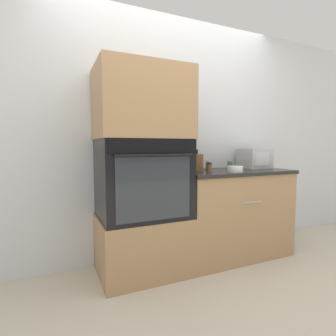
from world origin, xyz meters
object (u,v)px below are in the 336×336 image
at_px(wall_oven, 143,178).
at_px(condiment_jar_far, 230,164).
at_px(knife_block, 195,162).
at_px(condiment_jar_near, 208,165).
at_px(condiment_jar_mid, 209,167).
at_px(bowl, 235,169).
at_px(microwave, 254,158).

bearing_deg(wall_oven, condiment_jar_far, 7.46).
bearing_deg(knife_block, condiment_jar_near, 30.12).
bearing_deg(condiment_jar_mid, condiment_jar_far, 20.64).
relative_size(knife_block, bowl, 1.45).
bearing_deg(condiment_jar_far, knife_block, -172.13).
distance_m(wall_oven, bowl, 0.90).
relative_size(wall_oven, condiment_jar_mid, 8.79).
xyz_separation_m(wall_oven, knife_block, (0.58, 0.07, 0.12)).
xyz_separation_m(wall_oven, condiment_jar_near, (0.82, 0.21, 0.08)).
distance_m(bowl, condiment_jar_near, 0.39).
distance_m(bowl, condiment_jar_mid, 0.25).
height_order(knife_block, condiment_jar_mid, knife_block).
xyz_separation_m(condiment_jar_mid, condiment_jar_far, (0.36, 0.13, 0.01)).
relative_size(condiment_jar_near, condiment_jar_far, 0.87).
xyz_separation_m(microwave, condiment_jar_far, (-0.34, 0.01, -0.06)).
bearing_deg(microwave, wall_oven, -174.77).
height_order(knife_block, condiment_jar_near, knife_block).
xyz_separation_m(wall_oven, condiment_jar_far, (1.06, 0.14, 0.09)).
height_order(condiment_jar_near, condiment_jar_mid, condiment_jar_near).
relative_size(microwave, bowl, 2.04).
bearing_deg(condiment_jar_far, bowl, -119.28).
xyz_separation_m(knife_block, bowl, (0.30, -0.25, -0.06)).
bearing_deg(condiment_jar_near, condiment_jar_mid, -119.68).
distance_m(microwave, condiment_jar_far, 0.34).
bearing_deg(microwave, condiment_jar_far, 178.13).
bearing_deg(microwave, condiment_jar_near, 171.61).
bearing_deg(condiment_jar_far, wall_oven, -172.54).
bearing_deg(condiment_jar_mid, condiment_jar_near, 60.32).
bearing_deg(wall_oven, condiment_jar_near, 14.50).
bearing_deg(condiment_jar_mid, microwave, 10.10).
bearing_deg(condiment_jar_far, microwave, -1.87).
distance_m(knife_block, bowl, 0.40).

